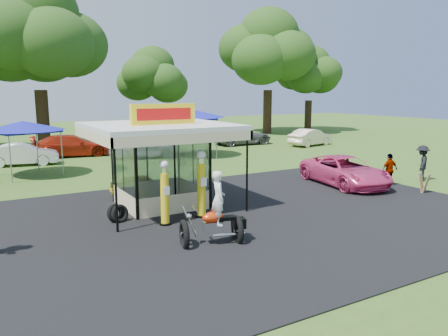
{
  "coord_description": "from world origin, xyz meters",
  "views": [
    {
      "loc": [
        -8.42,
        -11.37,
        4.65
      ],
      "look_at": [
        0.42,
        4.0,
        1.52
      ],
      "focal_mm": 35.0,
      "sensor_mm": 36.0,
      "label": 1
    }
  ],
  "objects": [
    {
      "name": "bg_car_e",
      "position": [
        16.8,
        17.44,
        0.73
      ],
      "size": [
        4.63,
        2.42,
        1.45
      ],
      "primitive_type": "imported",
      "rotation": [
        0.0,
        0.0,
        1.78
      ],
      "color": "beige",
      "rests_on": "ground"
    },
    {
      "name": "ground",
      "position": [
        0.0,
        0.0,
        0.0
      ],
      "size": [
        120.0,
        120.0,
        0.0
      ],
      "primitive_type": "plane",
      "color": "#365A1C",
      "rests_on": "ground"
    },
    {
      "name": "tent_east",
      "position": [
        5.2,
        16.97,
        3.06
      ],
      "size": [
        4.84,
        4.84,
        3.38
      ],
      "rotation": [
        0.0,
        0.0,
        -0.36
      ],
      "color": "gray",
      "rests_on": "ground"
    },
    {
      "name": "gas_pump_right",
      "position": [
        -1.31,
        2.66,
        1.21
      ],
      "size": [
        0.47,
        0.47,
        2.53
      ],
      "color": "black",
      "rests_on": "ground"
    },
    {
      "name": "spectator_east_a",
      "position": [
        11.83,
        3.0,
        0.94
      ],
      "size": [
        1.4,
        1.26,
        1.88
      ],
      "primitive_type": "imported",
      "rotation": [
        0.0,
        0.0,
        3.73
      ],
      "color": "black",
      "rests_on": "ground"
    },
    {
      "name": "gas_station_kiosk",
      "position": [
        -2.0,
        4.99,
        1.78
      ],
      "size": [
        5.4,
        5.4,
        4.18
      ],
      "color": "white",
      "rests_on": "ground"
    },
    {
      "name": "bg_car_c",
      "position": [
        1.9,
        17.93,
        0.82
      ],
      "size": [
        5.15,
        3.02,
        1.64
      ],
      "primitive_type": "imported",
      "rotation": [
        0.0,
        0.0,
        1.33
      ],
      "color": "#A3A2A7",
      "rests_on": "ground"
    },
    {
      "name": "oak_far_f",
      "position": [
        26.3,
        28.89,
        6.24
      ],
      "size": [
        8.07,
        8.07,
        9.72
      ],
      "color": "black",
      "rests_on": "ground"
    },
    {
      "name": "bg_car_b",
      "position": [
        -2.4,
        21.2,
        0.78
      ],
      "size": [
        5.6,
        2.73,
        1.57
      ],
      "primitive_type": "imported",
      "rotation": [
        0.0,
        0.0,
        1.47
      ],
      "color": "#A5210C",
      "rests_on": "ground"
    },
    {
      "name": "spectator_east_b",
      "position": [
        9.28,
        2.94,
        0.81
      ],
      "size": [
        0.99,
        0.49,
        1.63
      ],
      "primitive_type": "imported",
      "rotation": [
        0.0,
        0.0,
        3.04
      ],
      "color": "gray",
      "rests_on": "ground"
    },
    {
      "name": "oak_far_d",
      "position": [
        7.55,
        30.65,
        5.65
      ],
      "size": [
        7.45,
        7.45,
        8.87
      ],
      "color": "black",
      "rests_on": "ground"
    },
    {
      "name": "a_frame_sign",
      "position": [
        9.44,
        1.12,
        0.45
      ],
      "size": [
        0.55,
        0.61,
        0.89
      ],
      "rotation": [
        0.0,
        0.0,
        0.38
      ],
      "color": "#593819",
      "rests_on": "ground"
    },
    {
      "name": "oak_far_c",
      "position": [
        -3.37,
        27.42,
        8.54
      ],
      "size": [
        11.41,
        11.41,
        13.45
      ],
      "color": "black",
      "rests_on": "ground"
    },
    {
      "name": "kiosk_car",
      "position": [
        -2.0,
        7.2,
        0.48
      ],
      "size": [
        2.82,
        1.13,
        0.96
      ],
      "primitive_type": "imported",
      "rotation": [
        0.0,
        0.0,
        1.57
      ],
      "color": "yellow",
      "rests_on": "ground"
    },
    {
      "name": "pink_sedan",
      "position": [
        7.47,
        4.16,
        0.73
      ],
      "size": [
        3.18,
        5.55,
        1.46
      ],
      "primitive_type": "imported",
      "rotation": [
        0.0,
        0.0,
        -0.15
      ],
      "color": "#DD3C78",
      "rests_on": "ground"
    },
    {
      "name": "asphalt_apron",
      "position": [
        0.0,
        2.0,
        0.02
      ],
      "size": [
        20.0,
        14.0,
        0.04
      ],
      "primitive_type": "cube",
      "color": "black",
      "rests_on": "ground"
    },
    {
      "name": "motorcycle",
      "position": [
        -2.23,
        -0.11,
        0.93
      ],
      "size": [
        2.1,
        1.36,
        2.38
      ],
      "rotation": [
        0.0,
        0.0,
        -0.24
      ],
      "color": "black",
      "rests_on": "ground"
    },
    {
      "name": "bg_car_d",
      "position": [
        12.16,
        21.11,
        0.73
      ],
      "size": [
        5.29,
        2.53,
        1.46
      ],
      "primitive_type": "imported",
      "rotation": [
        0.0,
        0.0,
        1.55
      ],
      "color": "#545456",
      "rests_on": "ground"
    },
    {
      "name": "gas_pump_left",
      "position": [
        -2.85,
        2.43,
        1.12
      ],
      "size": [
        0.43,
        0.43,
        2.33
      ],
      "color": "black",
      "rests_on": "ground"
    },
    {
      "name": "bg_car_a",
      "position": [
        -5.85,
        18.71,
        0.7
      ],
      "size": [
        4.46,
        2.25,
        1.4
      ],
      "primitive_type": "imported",
      "rotation": [
        0.0,
        0.0,
        1.38
      ],
      "color": "white",
      "rests_on": "ground"
    },
    {
      "name": "tent_west",
      "position": [
        -6.06,
        14.82,
        2.76
      ],
      "size": [
        4.36,
        4.36,
        3.05
      ],
      "rotation": [
        0.0,
        0.0,
        0.34
      ],
      "color": "gray",
      "rests_on": "ground"
    },
    {
      "name": "spare_tires",
      "position": [
        -4.21,
        3.58,
        0.34
      ],
      "size": [
        0.87,
        0.66,
        0.7
      ],
      "rotation": [
        0.0,
        0.0,
        0.27
      ],
      "color": "black",
      "rests_on": "ground"
    },
    {
      "name": "oak_far_e",
      "position": [
        20.18,
        28.64,
        8.47
      ],
      "size": [
        11.15,
        11.15,
        13.27
      ],
      "color": "black",
      "rests_on": "ground"
    }
  ]
}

